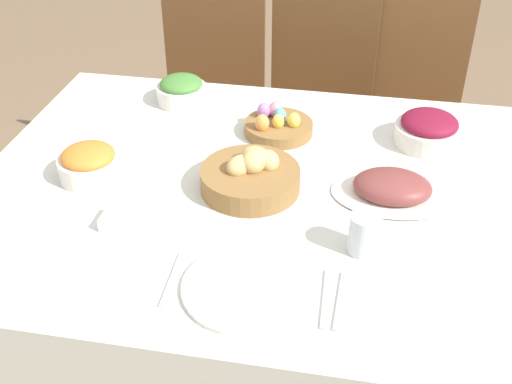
% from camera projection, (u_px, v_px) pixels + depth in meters
% --- Properties ---
extents(ground_plane, '(12.00, 12.00, 0.00)m').
position_uv_depth(ground_plane, '(267.00, 375.00, 2.08)').
color(ground_plane, '#7F664C').
extents(dining_table, '(1.54, 1.16, 0.74)m').
position_uv_depth(dining_table, '(268.00, 291.00, 1.87)').
color(dining_table, silver).
rests_on(dining_table, ground).
extents(chair_far_center, '(0.47, 0.47, 0.99)m').
position_uv_depth(chair_far_center, '(315.00, 102.00, 2.54)').
color(chair_far_center, brown).
rests_on(chair_far_center, ground).
extents(chair_far_left, '(0.43, 0.43, 0.99)m').
position_uv_depth(chair_far_left, '(208.00, 93.00, 2.61)').
color(chair_far_left, brown).
rests_on(chair_far_left, ground).
extents(chair_far_right, '(0.42, 0.42, 0.99)m').
position_uv_depth(chair_far_right, '(407.00, 109.00, 2.49)').
color(chair_far_right, brown).
rests_on(chair_far_right, ground).
extents(bread_basket, '(0.26, 0.26, 0.11)m').
position_uv_depth(bread_basket, '(251.00, 176.00, 1.63)').
color(bread_basket, olive).
rests_on(bread_basket, dining_table).
extents(egg_basket, '(0.20, 0.20, 0.08)m').
position_uv_depth(egg_basket, '(278.00, 125.00, 1.87)').
color(egg_basket, olive).
rests_on(egg_basket, dining_table).
extents(ham_platter, '(0.30, 0.21, 0.07)m').
position_uv_depth(ham_platter, '(392.00, 188.00, 1.61)').
color(ham_platter, silver).
rests_on(ham_platter, dining_table).
extents(carrot_bowl, '(0.16, 0.16, 0.09)m').
position_uv_depth(carrot_bowl, '(89.00, 163.00, 1.67)').
color(carrot_bowl, silver).
rests_on(carrot_bowl, dining_table).
extents(green_salad_bowl, '(0.16, 0.16, 0.09)m').
position_uv_depth(green_salad_bowl, '(181.00, 90.00, 2.03)').
color(green_salad_bowl, silver).
rests_on(green_salad_bowl, dining_table).
extents(beet_salad_bowl, '(0.19, 0.19, 0.10)m').
position_uv_depth(beet_salad_bowl, '(428.00, 130.00, 1.81)').
color(beet_salad_bowl, silver).
rests_on(beet_salad_bowl, dining_table).
extents(dinner_plate, '(0.28, 0.28, 0.01)m').
position_uv_depth(dinner_plate, '(247.00, 287.00, 1.34)').
color(dinner_plate, silver).
rests_on(dinner_plate, dining_table).
extents(fork, '(0.02, 0.17, 0.00)m').
position_uv_depth(fork, '(172.00, 279.00, 1.37)').
color(fork, '#B7B7BC').
rests_on(fork, dining_table).
extents(knife, '(0.02, 0.17, 0.00)m').
position_uv_depth(knife, '(325.00, 298.00, 1.32)').
color(knife, '#B7B7BC').
rests_on(knife, dining_table).
extents(spoon, '(0.02, 0.17, 0.00)m').
position_uv_depth(spoon, '(339.00, 300.00, 1.31)').
color(spoon, '#B7B7BC').
rests_on(spoon, dining_table).
extents(drinking_cup, '(0.07, 0.07, 0.10)m').
position_uv_depth(drinking_cup, '(364.00, 234.00, 1.42)').
color(drinking_cup, silver).
rests_on(drinking_cup, dining_table).
extents(butter_dish, '(0.12, 0.07, 0.03)m').
position_uv_depth(butter_dish, '(128.00, 220.00, 1.51)').
color(butter_dish, silver).
rests_on(butter_dish, dining_table).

